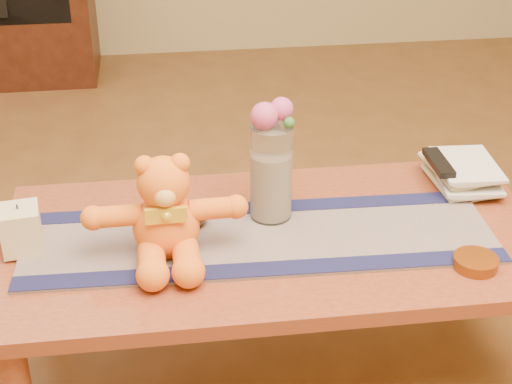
{
  "coord_description": "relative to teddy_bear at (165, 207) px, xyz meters",
  "views": [
    {
      "loc": [
        -0.27,
        -1.66,
        1.53
      ],
      "look_at": [
        -0.05,
        0.0,
        0.58
      ],
      "focal_mm": 54.16,
      "sensor_mm": 36.0,
      "label": 1
    }
  ],
  "objects": [
    {
      "name": "tv_remote",
      "position": [
        0.77,
        0.23,
        -0.05
      ],
      "size": [
        0.05,
        0.16,
        0.02
      ],
      "primitive_type": "cube",
      "rotation": [
        0.0,
        0.0,
        -0.01
      ],
      "color": "black",
      "rests_on": "book_top"
    },
    {
      "name": "floor",
      "position": [
        0.28,
        0.05,
        -0.58
      ],
      "size": [
        5.5,
        5.5,
        0.0
      ],
      "primitive_type": "plane",
      "color": "brown",
      "rests_on": "ground"
    },
    {
      "name": "runner_border_near",
      "position": [
        0.23,
        -0.11,
        -0.12
      ],
      "size": [
        1.2,
        0.1,
        0.0
      ],
      "primitive_type": "cube",
      "rotation": [
        0.0,
        0.0,
        -0.03
      ],
      "color": "#151740",
      "rests_on": "persian_runner"
    },
    {
      "name": "bronze_ball",
      "position": [
        0.08,
        0.11,
        -0.09
      ],
      "size": [
        0.09,
        0.09,
        0.07
      ],
      "primitive_type": "sphere",
      "rotation": [
        0.0,
        0.0,
        -0.25
      ],
      "color": "#4F391A",
      "rests_on": "persian_runner"
    },
    {
      "name": "potpourri_fill",
      "position": [
        0.28,
        0.13,
        -0.03
      ],
      "size": [
        0.09,
        0.09,
        0.18
      ],
      "primitive_type": "cylinder",
      "color": "beige",
      "rests_on": "glass_vase"
    },
    {
      "name": "persian_runner",
      "position": [
        0.23,
        0.03,
        -0.13
      ],
      "size": [
        1.21,
        0.39,
        0.01
      ],
      "primitive_type": "cube",
      "rotation": [
        0.0,
        0.0,
        -0.03
      ],
      "color": "#181E44",
      "rests_on": "coffee_table_top"
    },
    {
      "name": "pillar_candle",
      "position": [
        -0.36,
        0.06,
        -0.07
      ],
      "size": [
        0.11,
        0.11,
        0.11
      ],
      "primitive_type": "cube",
      "rotation": [
        0.0,
        0.0,
        0.14
      ],
      "color": "beige",
      "rests_on": "persian_runner"
    },
    {
      "name": "glass_vase",
      "position": [
        0.28,
        0.13,
        0.0
      ],
      "size": [
        0.11,
        0.11,
        0.26
      ],
      "primitive_type": "cylinder",
      "color": "silver",
      "rests_on": "persian_runner"
    },
    {
      "name": "runner_border_far",
      "position": [
        0.24,
        0.18,
        -0.12
      ],
      "size": [
        1.2,
        0.1,
        0.0
      ],
      "primitive_type": "cube",
      "rotation": [
        0.0,
        0.0,
        -0.03
      ],
      "color": "#151740",
      "rests_on": "persian_runner"
    },
    {
      "name": "teddy_bear",
      "position": [
        0.0,
        0.0,
        0.0
      ],
      "size": [
        0.38,
        0.31,
        0.25
      ],
      "primitive_type": null,
      "rotation": [
        0.0,
        0.0,
        0.02
      ],
      "color": "orange",
      "rests_on": "persian_runner"
    },
    {
      "name": "book_top",
      "position": [
        0.77,
        0.24,
        -0.07
      ],
      "size": [
        0.18,
        0.23,
        0.02
      ],
      "primitive_type": "imported",
      "rotation": [
        0.0,
        0.0,
        -0.06
      ],
      "color": "beige",
      "rests_on": "book_upper"
    },
    {
      "name": "book_upper",
      "position": [
        0.76,
        0.24,
        -0.09
      ],
      "size": [
        0.19,
        0.24,
        0.02
      ],
      "primitive_type": "imported",
      "rotation": [
        0.0,
        0.0,
        0.1
      ],
      "color": "beige",
      "rests_on": "book_lower"
    },
    {
      "name": "book_bottom",
      "position": [
        0.77,
        0.24,
        -0.12
      ],
      "size": [
        0.18,
        0.23,
        0.02
      ],
      "primitive_type": "imported",
      "rotation": [
        0.0,
        0.0,
        0.05
      ],
      "color": "beige",
      "rests_on": "coffee_table_top"
    },
    {
      "name": "table_leg_br",
      "position": [
        0.92,
        0.34,
        -0.38
      ],
      "size": [
        0.07,
        0.07,
        0.41
      ],
      "primitive_type": "cylinder",
      "color": "maroon",
      "rests_on": "floor"
    },
    {
      "name": "table_leg_bl",
      "position": [
        -0.36,
        0.34,
        -0.38
      ],
      "size": [
        0.07,
        0.07,
        0.41
      ],
      "primitive_type": "cylinder",
      "color": "maroon",
      "rests_on": "floor"
    },
    {
      "name": "blue_flower_side",
      "position": [
        0.25,
        0.15,
        0.15
      ],
      "size": [
        0.04,
        0.04,
        0.04
      ],
      "primitive_type": "sphere",
      "color": "#524FAC",
      "rests_on": "glass_vase"
    },
    {
      "name": "rose_left",
      "position": [
        0.26,
        0.12,
        0.17
      ],
      "size": [
        0.07,
        0.07,
        0.07
      ],
      "primitive_type": "sphere",
      "color": "#C0447A",
      "rests_on": "glass_vase"
    },
    {
      "name": "blue_flower_back",
      "position": [
        0.29,
        0.17,
        0.16
      ],
      "size": [
        0.04,
        0.04,
        0.04
      ],
      "primitive_type": "sphere",
      "color": "#524FAC",
      "rests_on": "glass_vase"
    },
    {
      "name": "leaf_sprig",
      "position": [
        0.32,
        0.11,
        0.15
      ],
      "size": [
        0.03,
        0.03,
        0.03
      ],
      "primitive_type": "sphere",
      "color": "#33662D",
      "rests_on": "glass_vase"
    },
    {
      "name": "book_lower",
      "position": [
        0.77,
        0.23,
        -0.1
      ],
      "size": [
        0.18,
        0.24,
        0.02
      ],
      "primitive_type": "imported",
      "rotation": [
        0.0,
        0.0,
        -0.09
      ],
      "color": "beige",
      "rests_on": "book_bottom"
    },
    {
      "name": "rose_right",
      "position": [
        0.3,
        0.14,
        0.18
      ],
      "size": [
        0.06,
        0.06,
        0.06
      ],
      "primitive_type": "sphere",
      "color": "#C0447A",
      "rests_on": "glass_vase"
    },
    {
      "name": "amber_dish",
      "position": [
        0.73,
        -0.16,
        -0.12
      ],
      "size": [
        0.14,
        0.14,
        0.03
      ],
      "primitive_type": "cylinder",
      "rotation": [
        0.0,
        0.0,
        -0.38
      ],
      "color": "#BF5914",
      "rests_on": "coffee_table_top"
    },
    {
      "name": "coffee_table_top",
      "position": [
        0.28,
        0.05,
        -0.15
      ],
      "size": [
        1.4,
        0.7,
        0.04
      ],
      "primitive_type": "cube",
      "color": "maroon",
      "rests_on": "floor"
    },
    {
      "name": "candle_wick",
      "position": [
        -0.36,
        0.06,
        -0.01
      ],
      "size": [
        0.0,
        0.0,
        0.01
      ],
      "primitive_type": "cylinder",
      "rotation": [
        0.0,
        0.0,
        0.14
      ],
      "color": "black",
      "rests_on": "pillar_candle"
    }
  ]
}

